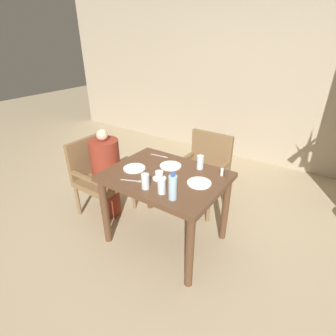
# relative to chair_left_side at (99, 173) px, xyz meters

# --- Properties ---
(ground_plane) EXTENTS (16.00, 16.00, 0.00)m
(ground_plane) POSITION_rel_chair_left_side_xyz_m (0.95, 0.00, -0.50)
(ground_plane) COLOR tan
(wall_back) EXTENTS (8.00, 0.06, 2.80)m
(wall_back) POSITION_rel_chair_left_side_xyz_m (0.95, 2.50, 0.90)
(wall_back) COLOR tan
(wall_back) RESTS_ON ground_plane
(dining_table) EXTENTS (1.09, 0.84, 0.78)m
(dining_table) POSITION_rel_chair_left_side_xyz_m (0.95, 0.00, 0.16)
(dining_table) COLOR brown
(dining_table) RESTS_ON ground_plane
(chair_left_side) EXTENTS (0.53, 0.53, 0.90)m
(chair_left_side) POSITION_rel_chair_left_side_xyz_m (0.00, 0.00, 0.00)
(chair_left_side) COLOR brown
(chair_left_side) RESTS_ON ground_plane
(diner_in_left_chair) EXTENTS (0.32, 0.32, 1.06)m
(diner_in_left_chair) POSITION_rel_chair_left_side_xyz_m (0.14, 0.00, 0.05)
(diner_in_left_chair) COLOR maroon
(diner_in_left_chair) RESTS_ON ground_plane
(chair_far_side) EXTENTS (0.53, 0.53, 0.90)m
(chair_far_side) POSITION_rel_chair_left_side_xyz_m (0.95, 0.82, 0.00)
(chair_far_side) COLOR brown
(chair_far_side) RESTS_ON ground_plane
(plate_main_left) EXTENTS (0.21, 0.21, 0.01)m
(plate_main_left) POSITION_rel_chair_left_side_xyz_m (0.89, 0.17, 0.29)
(plate_main_left) COLOR white
(plate_main_left) RESTS_ON dining_table
(plate_main_right) EXTENTS (0.21, 0.21, 0.01)m
(plate_main_right) POSITION_rel_chair_left_side_xyz_m (0.63, -0.08, 0.29)
(plate_main_right) COLOR white
(plate_main_right) RESTS_ON dining_table
(plate_dessert_center) EXTENTS (0.21, 0.21, 0.01)m
(plate_dessert_center) POSITION_rel_chair_left_side_xyz_m (1.29, 0.03, 0.29)
(plate_dessert_center) COLOR white
(plate_dessert_center) RESTS_ON dining_table
(teacup_with_saucer) EXTENTS (0.12, 0.12, 0.07)m
(teacup_with_saucer) POSITION_rel_chair_left_side_xyz_m (0.95, -0.10, 0.31)
(teacup_with_saucer) COLOR white
(teacup_with_saucer) RESTS_ON dining_table
(water_bottle) EXTENTS (0.07, 0.07, 0.23)m
(water_bottle) POSITION_rel_chair_left_side_xyz_m (1.22, -0.30, 0.39)
(water_bottle) COLOR #A3C6DB
(water_bottle) RESTS_ON dining_table
(glass_tall_near) EXTENTS (0.07, 0.07, 0.14)m
(glass_tall_near) POSITION_rel_chair_left_side_xyz_m (1.10, -0.28, 0.35)
(glass_tall_near) COLOR silver
(glass_tall_near) RESTS_ON dining_table
(glass_tall_mid) EXTENTS (0.07, 0.07, 0.14)m
(glass_tall_mid) POSITION_rel_chair_left_side_xyz_m (0.95, -0.29, 0.35)
(glass_tall_mid) COLOR silver
(glass_tall_mid) RESTS_ON dining_table
(glass_tall_far) EXTENTS (0.07, 0.07, 0.14)m
(glass_tall_far) POSITION_rel_chair_left_side_xyz_m (1.15, 0.29, 0.35)
(glass_tall_far) COLOR silver
(glass_tall_far) RESTS_ON dining_table
(salt_shaker) EXTENTS (0.03, 0.03, 0.07)m
(salt_shaker) POSITION_rel_chair_left_side_xyz_m (1.39, 0.28, 0.31)
(salt_shaker) COLOR white
(salt_shaker) RESTS_ON dining_table
(pepper_shaker) EXTENTS (0.03, 0.03, 0.07)m
(pepper_shaker) POSITION_rel_chair_left_side_xyz_m (1.43, 0.28, 0.31)
(pepper_shaker) COLOR #4C3D2D
(pepper_shaker) RESTS_ON dining_table
(fork_beside_plate) EXTENTS (0.18, 0.09, 0.00)m
(fork_beside_plate) POSITION_rel_chair_left_side_xyz_m (0.78, -0.26, 0.28)
(fork_beside_plate) COLOR silver
(fork_beside_plate) RESTS_ON dining_table
(knife_beside_plate) EXTENTS (0.20, 0.04, 0.00)m
(knife_beside_plate) POSITION_rel_chair_left_side_xyz_m (0.67, 0.30, 0.28)
(knife_beside_plate) COLOR silver
(knife_beside_plate) RESTS_ON dining_table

